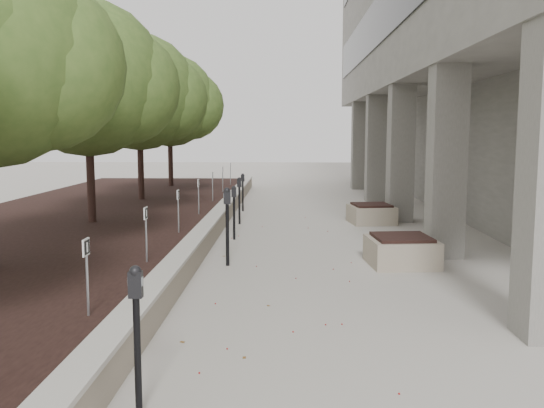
# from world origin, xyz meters

# --- Properties ---
(ground) EXTENTS (90.00, 90.00, 0.00)m
(ground) POSITION_xyz_m (0.00, 0.00, 0.00)
(ground) COLOR #B0ABA2
(ground) RESTS_ON ground
(retaining_wall) EXTENTS (0.39, 26.00, 0.50)m
(retaining_wall) POSITION_xyz_m (-1.82, 9.00, 0.25)
(retaining_wall) COLOR tan
(retaining_wall) RESTS_ON ground
(planting_bed) EXTENTS (7.00, 26.00, 0.40)m
(planting_bed) POSITION_xyz_m (-5.50, 9.00, 0.20)
(planting_bed) COLOR black
(planting_bed) RESTS_ON ground
(crabapple_tree_3) EXTENTS (4.60, 4.00, 5.44)m
(crabapple_tree_3) POSITION_xyz_m (-4.80, 8.00, 3.12)
(crabapple_tree_3) COLOR #3F5E24
(crabapple_tree_3) RESTS_ON planting_bed
(crabapple_tree_4) EXTENTS (4.60, 4.00, 5.44)m
(crabapple_tree_4) POSITION_xyz_m (-4.80, 13.00, 3.12)
(crabapple_tree_4) COLOR #3F5E24
(crabapple_tree_4) RESTS_ON planting_bed
(crabapple_tree_5) EXTENTS (4.60, 4.00, 5.44)m
(crabapple_tree_5) POSITION_xyz_m (-4.80, 18.00, 3.12)
(crabapple_tree_5) COLOR #3F5E24
(crabapple_tree_5) RESTS_ON planting_bed
(parking_sign_2) EXTENTS (0.04, 0.22, 0.96)m
(parking_sign_2) POSITION_xyz_m (-2.35, 0.50, 0.88)
(parking_sign_2) COLOR black
(parking_sign_2) RESTS_ON planting_bed
(parking_sign_3) EXTENTS (0.04, 0.22, 0.96)m
(parking_sign_3) POSITION_xyz_m (-2.35, 3.50, 0.88)
(parking_sign_3) COLOR black
(parking_sign_3) RESTS_ON planting_bed
(parking_sign_4) EXTENTS (0.04, 0.22, 0.96)m
(parking_sign_4) POSITION_xyz_m (-2.35, 6.50, 0.88)
(parking_sign_4) COLOR black
(parking_sign_4) RESTS_ON planting_bed
(parking_sign_5) EXTENTS (0.04, 0.22, 0.96)m
(parking_sign_5) POSITION_xyz_m (-2.35, 9.50, 0.88)
(parking_sign_5) COLOR black
(parking_sign_5) RESTS_ON planting_bed
(parking_sign_6) EXTENTS (0.04, 0.22, 0.96)m
(parking_sign_6) POSITION_xyz_m (-2.35, 12.50, 0.88)
(parking_sign_6) COLOR black
(parking_sign_6) RESTS_ON planting_bed
(parking_sign_7) EXTENTS (0.04, 0.22, 0.96)m
(parking_sign_7) POSITION_xyz_m (-2.35, 15.50, 0.88)
(parking_sign_7) COLOR black
(parking_sign_7) RESTS_ON planting_bed
(parking_sign_8) EXTENTS (0.04, 0.22, 0.96)m
(parking_sign_8) POSITION_xyz_m (-2.35, 18.50, 0.88)
(parking_sign_8) COLOR black
(parking_sign_8) RESTS_ON planting_bed
(parking_meter_1) EXTENTS (0.14, 0.10, 1.44)m
(parking_meter_1) POSITION_xyz_m (-1.29, -1.26, 0.72)
(parking_meter_1) COLOR black
(parking_meter_1) RESTS_ON ground
(parking_meter_2) EXTENTS (0.17, 0.14, 1.56)m
(parking_meter_2) POSITION_xyz_m (-1.10, 4.98, 0.78)
(parking_meter_2) COLOR black
(parking_meter_2) RESTS_ON ground
(parking_meter_3) EXTENTS (0.14, 0.10, 1.33)m
(parking_meter_3) POSITION_xyz_m (-1.23, 7.83, 0.66)
(parking_meter_3) COLOR black
(parking_meter_3) RESTS_ON ground
(parking_meter_4) EXTENTS (0.15, 0.12, 1.35)m
(parking_meter_4) POSITION_xyz_m (-1.30, 10.28, 0.68)
(parking_meter_4) COLOR black
(parking_meter_4) RESTS_ON ground
(parking_meter_5) EXTENTS (0.14, 0.11, 1.27)m
(parking_meter_5) POSITION_xyz_m (-1.41, 13.04, 0.63)
(parking_meter_5) COLOR black
(parking_meter_5) RESTS_ON ground
(planter_front) EXTENTS (1.38, 1.38, 0.59)m
(planter_front) POSITION_xyz_m (2.34, 5.13, 0.30)
(planter_front) COLOR tan
(planter_front) RESTS_ON ground
(planter_back) EXTENTS (1.37, 1.37, 0.57)m
(planter_back) POSITION_xyz_m (2.51, 10.56, 0.28)
(planter_back) COLOR tan
(planter_back) RESTS_ON ground
(berry_scatter) EXTENTS (3.30, 14.10, 0.02)m
(berry_scatter) POSITION_xyz_m (-0.10, 5.00, 0.01)
(berry_scatter) COLOR #970D0B
(berry_scatter) RESTS_ON ground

